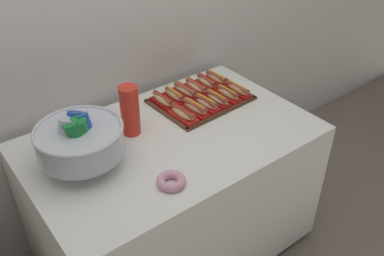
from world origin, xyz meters
The scene contains 18 objects.
ground_plane centered at (0.00, 0.00, 0.00)m, with size 10.00×10.00×0.00m, color #7A6B5B.
buffet_table centered at (0.00, 0.00, 0.40)m, with size 1.34×0.84×0.76m.
serving_tray centered at (0.31, 0.17, 0.77)m, with size 0.50×0.38×0.01m.
hot_dog_0 centered at (0.12, 0.08, 0.80)m, with size 0.08×0.17×0.06m.
hot_dog_1 centered at (0.20, 0.08, 0.80)m, with size 0.07×0.17×0.06m.
hot_dog_2 centered at (0.27, 0.08, 0.80)m, with size 0.08×0.16×0.06m.
hot_dog_3 centered at (0.35, 0.09, 0.80)m, with size 0.06×0.16×0.06m.
hot_dog_4 centered at (0.42, 0.09, 0.80)m, with size 0.06×0.16×0.06m.
hot_dog_5 centered at (0.50, 0.09, 0.80)m, with size 0.06×0.17×0.06m.
hot_dog_6 centered at (0.12, 0.24, 0.80)m, with size 0.06×0.16×0.06m.
hot_dog_7 centered at (0.19, 0.24, 0.80)m, with size 0.06×0.15×0.06m.
hot_dog_8 centered at (0.27, 0.25, 0.80)m, with size 0.08×0.19×0.06m.
hot_dog_9 centered at (0.34, 0.25, 0.80)m, with size 0.07×0.17×0.06m.
hot_dog_10 centered at (0.42, 0.25, 0.80)m, with size 0.07×0.15×0.06m.
hot_dog_11 centered at (0.49, 0.26, 0.80)m, with size 0.07×0.17×0.06m.
punch_bowl centered at (-0.42, 0.05, 0.89)m, with size 0.36×0.36×0.25m.
cup_stack centered at (-0.13, 0.13, 0.89)m, with size 0.09×0.09×0.24m.
donut centered at (-0.19, -0.27, 0.78)m, with size 0.12×0.12×0.04m.
Camera 1 is at (-0.89, -1.32, 1.90)m, focal length 39.18 mm.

